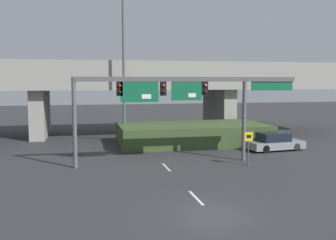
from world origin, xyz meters
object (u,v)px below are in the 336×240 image
(highway_light_pole_near, at_px, (124,59))
(parked_sedan_near_right, at_px, (275,142))
(speed_limit_sign, at_px, (248,143))
(signal_gantry, at_px, (180,93))

(highway_light_pole_near, xyz_separation_m, parked_sedan_near_right, (11.65, -6.66, -6.99))
(highway_light_pole_near, bearing_deg, parked_sedan_near_right, -29.73)
(highway_light_pole_near, bearing_deg, speed_limit_sign, -58.31)
(signal_gantry, xyz_separation_m, speed_limit_sign, (4.39, -1.64, -3.34))
(speed_limit_sign, bearing_deg, signal_gantry, 159.51)
(speed_limit_sign, distance_m, highway_light_pole_near, 14.95)
(signal_gantry, relative_size, highway_light_pole_near, 1.07)
(signal_gantry, xyz_separation_m, highway_light_pole_near, (-2.77, 9.95, 2.81))
(speed_limit_sign, bearing_deg, highway_light_pole_near, 121.69)
(signal_gantry, distance_m, highway_light_pole_near, 10.71)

